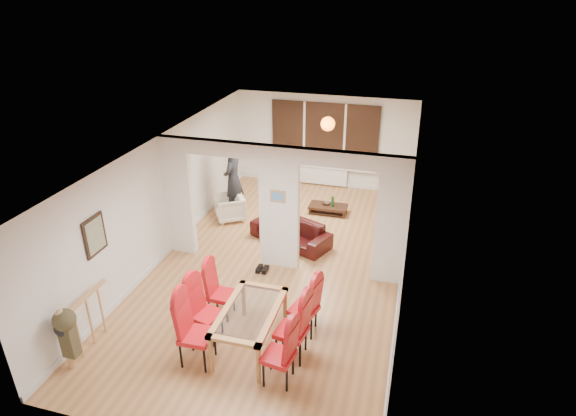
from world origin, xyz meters
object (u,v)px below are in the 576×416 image
at_px(dining_chair_la, 196,331).
at_px(sofa, 291,232).
at_px(dining_chair_lb, 206,311).
at_px(dining_chair_lc, 221,291).
at_px(dining_chair_ra, 278,352).
at_px(person, 233,179).
at_px(bowl, 326,203).
at_px(bottle, 332,201).
at_px(dining_chair_rc, 304,305).
at_px(dining_table, 250,328).
at_px(dining_chair_rb, 291,327).
at_px(armchair, 230,208).
at_px(television, 388,210).
at_px(coffee_table, 328,209).

relative_size(dining_chair_la, sofa, 0.64).
relative_size(dining_chair_lb, dining_chair_lc, 1.07).
bearing_deg(dining_chair_lc, dining_chair_ra, -37.62).
xyz_separation_m(person, bowl, (2.22, 0.70, -0.71)).
xyz_separation_m(bottle, bowl, (-0.18, 0.10, -0.12)).
bearing_deg(dining_chair_rc, dining_table, -127.13).
xyz_separation_m(dining_chair_ra, dining_chair_rc, (0.10, 1.18, -0.01)).
relative_size(dining_chair_ra, sofa, 0.58).
relative_size(dining_chair_rb, person, 0.60).
bearing_deg(bottle, dining_table, -94.19).
bearing_deg(dining_chair_lc, armchair, 112.48).
height_order(dining_chair_la, dining_chair_lc, dining_chair_la).
distance_m(dining_chair_rc, sofa, 3.07).
height_order(television, bottle, television).
bearing_deg(person, dining_chair_ra, 29.02).
xyz_separation_m(person, coffee_table, (2.28, 0.65, -0.84)).
height_order(dining_table, dining_chair_ra, dining_chair_ra).
xyz_separation_m(dining_chair_lc, dining_chair_rc, (1.50, -0.03, 0.02)).
bearing_deg(dining_chair_lb, sofa, 96.76).
xyz_separation_m(dining_chair_lc, dining_chair_ra, (1.41, -1.21, 0.03)).
bearing_deg(dining_chair_lb, dining_chair_lc, 105.23).
bearing_deg(dining_chair_lc, bowl, 81.32).
xyz_separation_m(person, bottle, (2.40, 0.61, -0.58)).
bearing_deg(dining_chair_rc, sofa, 123.91).
distance_m(television, coffee_table, 1.50).
bearing_deg(dining_chair_rb, bowl, 103.95).
bearing_deg(bowl, coffee_table, -40.19).
xyz_separation_m(dining_chair_lc, dining_chair_rb, (1.45, -0.66, 0.06)).
height_order(armchair, bowl, armchair).
height_order(television, bowl, television).
bearing_deg(sofa, dining_chair_rc, -47.36).
xyz_separation_m(dining_chair_rc, bowl, (-0.55, 4.63, -0.28)).
height_order(dining_chair_lc, television, dining_chair_lc).
xyz_separation_m(sofa, armchair, (-1.75, 0.72, 0.04)).
bearing_deg(dining_chair_lb, television, 78.75).
bearing_deg(dining_chair_ra, armchair, 128.21).
relative_size(dining_chair_ra, bowl, 5.41).
relative_size(dining_chair_lc, bottle, 3.49).
distance_m(dining_chair_rc, coffee_table, 4.62).
xyz_separation_m(dining_table, bottle, (0.38, 5.12, 0.01)).
bearing_deg(coffee_table, bottle, -19.47).
distance_m(armchair, bowl, 2.44).
bearing_deg(dining_chair_lc, coffee_table, 80.40).
bearing_deg(dining_chair_rc, bottle, 109.26).
bearing_deg(dining_chair_ra, bottle, 101.79).
xyz_separation_m(dining_chair_ra, armchair, (-2.67, 4.79, -0.23)).
xyz_separation_m(dining_chair_lb, bottle, (1.13, 5.12, -0.18)).
bearing_deg(person, television, 101.01).
bearing_deg(dining_chair_lc, sofa, 83.30).
relative_size(dining_table, dining_chair_ra, 1.41).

